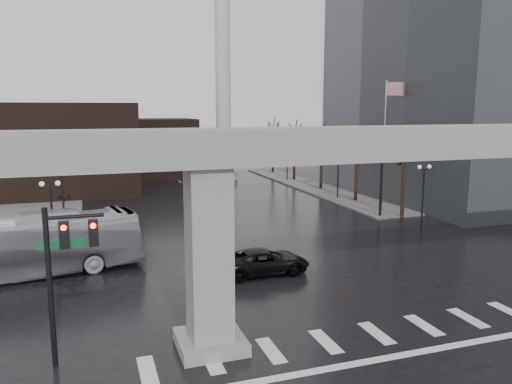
# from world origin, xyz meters

# --- Properties ---
(ground) EXTENTS (160.00, 160.00, 0.00)m
(ground) POSITION_xyz_m (0.00, 0.00, 0.00)
(ground) COLOR black
(ground) RESTS_ON ground
(sidewalk_ne) EXTENTS (28.00, 36.00, 0.15)m
(sidewalk_ne) POSITION_xyz_m (26.00, 36.00, 0.07)
(sidewalk_ne) COLOR slate
(sidewalk_ne) RESTS_ON ground
(elevated_guideway) EXTENTS (48.00, 2.60, 8.70)m
(elevated_guideway) POSITION_xyz_m (1.26, 0.00, 6.88)
(elevated_guideway) COLOR #989590
(elevated_guideway) RESTS_ON ground
(building_far_left) EXTENTS (16.00, 14.00, 10.00)m
(building_far_left) POSITION_xyz_m (-14.00, 42.00, 5.00)
(building_far_left) COLOR black
(building_far_left) RESTS_ON ground
(building_far_mid) EXTENTS (10.00, 10.00, 8.00)m
(building_far_mid) POSITION_xyz_m (-2.00, 52.00, 4.00)
(building_far_mid) COLOR black
(building_far_mid) RESTS_ON ground
(smokestack) EXTENTS (3.60, 3.60, 30.00)m
(smokestack) POSITION_xyz_m (6.00, 46.00, 13.35)
(smokestack) COLOR beige
(smokestack) RESTS_ON ground
(signal_mast_arm) EXTENTS (12.12, 0.43, 8.00)m
(signal_mast_arm) POSITION_xyz_m (8.99, 18.80, 5.83)
(signal_mast_arm) COLOR black
(signal_mast_arm) RESTS_ON ground
(signal_left_pole) EXTENTS (2.30, 0.30, 6.00)m
(signal_left_pole) POSITION_xyz_m (-12.25, 0.50, 4.07)
(signal_left_pole) COLOR black
(signal_left_pole) RESTS_ON ground
(flagpole_assembly) EXTENTS (2.06, 0.12, 12.00)m
(flagpole_assembly) POSITION_xyz_m (15.29, 22.00, 7.53)
(flagpole_assembly) COLOR silver
(flagpole_assembly) RESTS_ON ground
(lamp_right_0) EXTENTS (1.22, 0.32, 5.11)m
(lamp_right_0) POSITION_xyz_m (13.50, 14.00, 3.47)
(lamp_right_0) COLOR black
(lamp_right_0) RESTS_ON ground
(lamp_right_1) EXTENTS (1.22, 0.32, 5.11)m
(lamp_right_1) POSITION_xyz_m (13.50, 28.00, 3.47)
(lamp_right_1) COLOR black
(lamp_right_1) RESTS_ON ground
(lamp_right_2) EXTENTS (1.22, 0.32, 5.11)m
(lamp_right_2) POSITION_xyz_m (13.50, 42.00, 3.47)
(lamp_right_2) COLOR black
(lamp_right_2) RESTS_ON ground
(lamp_left_0) EXTENTS (1.22, 0.32, 5.11)m
(lamp_left_0) POSITION_xyz_m (-13.50, 14.00, 3.47)
(lamp_left_0) COLOR black
(lamp_left_0) RESTS_ON ground
(lamp_left_1) EXTENTS (1.22, 0.32, 5.11)m
(lamp_left_1) POSITION_xyz_m (-13.50, 28.00, 3.47)
(lamp_left_1) COLOR black
(lamp_left_1) RESTS_ON ground
(lamp_left_2) EXTENTS (1.22, 0.32, 5.11)m
(lamp_left_2) POSITION_xyz_m (-13.50, 42.00, 3.47)
(lamp_left_2) COLOR black
(lamp_left_2) RESTS_ON ground
(tree_right_0) EXTENTS (1.09, 1.58, 7.50)m
(tree_right_0) POSITION_xyz_m (14.53, 18.02, 2.79)
(tree_right_0) COLOR black
(tree_right_0) RESTS_ON ground
(tree_right_1) EXTENTS (1.09, 1.61, 7.67)m
(tree_right_1) POSITION_xyz_m (14.53, 26.02, 2.85)
(tree_right_1) COLOR black
(tree_right_1) RESTS_ON ground
(tree_right_2) EXTENTS (1.10, 1.63, 7.85)m
(tree_right_2) POSITION_xyz_m (14.53, 34.02, 2.91)
(tree_right_2) COLOR black
(tree_right_2) RESTS_ON ground
(tree_right_3) EXTENTS (1.11, 1.66, 8.02)m
(tree_right_3) POSITION_xyz_m (14.53, 42.02, 2.98)
(tree_right_3) COLOR black
(tree_right_3) RESTS_ON ground
(tree_right_4) EXTENTS (1.12, 1.69, 8.19)m
(tree_right_4) POSITION_xyz_m (14.53, 50.02, 3.04)
(tree_right_4) COLOR black
(tree_right_4) RESTS_ON ground
(pickup_truck) EXTENTS (5.27, 2.45, 1.46)m
(pickup_truck) POSITION_xyz_m (-1.93, 7.82, 0.73)
(pickup_truck) COLOR black
(pickup_truck) RESTS_ON ground
(city_bus) EXTENTS (12.94, 5.05, 3.52)m
(city_bus) POSITION_xyz_m (-14.74, 11.70, 1.76)
(city_bus) COLOR #BBBABF
(city_bus) RESTS_ON ground
(far_car) EXTENTS (2.33, 4.77, 1.57)m
(far_car) POSITION_xyz_m (-0.55, 25.87, 0.78)
(far_car) COLOR black
(far_car) RESTS_ON ground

